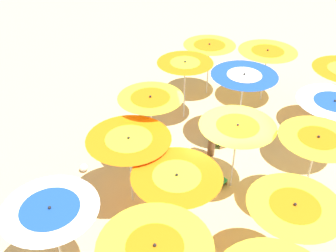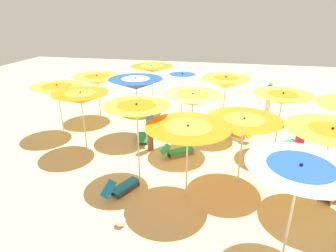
# 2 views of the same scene
# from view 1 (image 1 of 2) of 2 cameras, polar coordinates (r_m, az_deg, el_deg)

# --- Properties ---
(ground) EXTENTS (39.38, 39.38, 0.04)m
(ground) POSITION_cam_1_polar(r_m,az_deg,el_deg) (12.76, 7.48, -7.27)
(ground) COLOR #D1B57F
(beach_umbrella_0) EXTENTS (2.06, 2.06, 2.23)m
(beach_umbrella_0) POSITION_cam_1_polar(r_m,az_deg,el_deg) (16.07, 5.90, 10.85)
(beach_umbrella_0) COLOR silver
(beach_umbrella_0) RESTS_ON ground
(beach_umbrella_1) EXTENTS (2.00, 2.00, 2.36)m
(beach_umbrella_1) POSITION_cam_1_polar(r_m,az_deg,el_deg) (14.28, 2.44, 8.36)
(beach_umbrella_1) COLOR silver
(beach_umbrella_1) RESTS_ON ground
(beach_umbrella_2) EXTENTS (1.95, 1.95, 2.55)m
(beach_umbrella_2) POSITION_cam_1_polar(r_m,az_deg,el_deg) (11.84, -2.51, 3.28)
(beach_umbrella_2) COLOR silver
(beach_umbrella_2) RESTS_ON ground
(beach_umbrella_3) EXTENTS (2.27, 2.27, 2.29)m
(beach_umbrella_3) POSITION_cam_1_polar(r_m,az_deg,el_deg) (10.61, -5.59, -2.47)
(beach_umbrella_3) COLOR silver
(beach_umbrella_3) RESTS_ON ground
(beach_umbrella_4) EXTENTS (2.08, 2.08, 2.39)m
(beach_umbrella_4) POSITION_cam_1_polar(r_m,az_deg,el_deg) (8.95, -16.31, -12.06)
(beach_umbrella_4) COLOR silver
(beach_umbrella_4) RESTS_ON ground
(beach_umbrella_5) EXTENTS (2.24, 2.24, 2.22)m
(beach_umbrella_5) POSITION_cam_1_polar(r_m,az_deg,el_deg) (15.96, 13.93, 9.70)
(beach_umbrella_5) COLOR silver
(beach_umbrella_5) RESTS_ON ground
(beach_umbrella_6) EXTENTS (2.18, 2.18, 2.57)m
(beach_umbrella_6) POSITION_cam_1_polar(r_m,az_deg,el_deg) (13.23, 10.74, 6.37)
(beach_umbrella_6) COLOR silver
(beach_umbrella_6) RESTS_ON ground
(beach_umbrella_7) EXTENTS (2.14, 2.14, 2.30)m
(beach_umbrella_7) POSITION_cam_1_polar(r_m,az_deg,el_deg) (11.21, 9.81, -0.79)
(beach_umbrella_7) COLOR silver
(beach_umbrella_7) RESTS_ON ground
(beach_umbrella_8) EXTENTS (2.20, 2.20, 2.21)m
(beach_umbrella_8) POSITION_cam_1_polar(r_m,az_deg,el_deg) (9.61, 1.24, -8.03)
(beach_umbrella_8) COLOR silver
(beach_umbrella_8) RESTS_ON ground
(beach_umbrella_9) EXTENTS (2.27, 2.27, 2.36)m
(beach_umbrella_9) POSITION_cam_1_polar(r_m,az_deg,el_deg) (8.03, -1.87, -17.55)
(beach_umbrella_9) COLOR silver
(beach_umbrella_9) RESTS_ON ground
(beach_umbrella_11) EXTENTS (2.26, 2.26, 2.31)m
(beach_umbrella_11) POSITION_cam_1_polar(r_m,az_deg,el_deg) (13.05, 22.55, 2.67)
(beach_umbrella_11) COLOR silver
(beach_umbrella_11) RESTS_ON ground
(beach_umbrella_12) EXTENTS (2.00, 2.00, 2.57)m
(beach_umbrella_12) POSITION_cam_1_polar(r_m,az_deg,el_deg) (10.84, 20.45, -2.44)
(beach_umbrella_12) COLOR silver
(beach_umbrella_12) RESTS_ON ground
(beach_umbrella_13) EXTENTS (2.04, 2.04, 2.39)m
(beach_umbrella_13) POSITION_cam_1_polar(r_m,az_deg,el_deg) (9.07, 17.45, -11.53)
(beach_umbrella_13) COLOR silver
(beach_umbrella_13) RESTS_ON ground
(lounger_0) EXTENTS (1.04, 1.23, 0.55)m
(lounger_0) POSITION_cam_1_polar(r_m,az_deg,el_deg) (12.53, 6.01, -6.77)
(lounger_0) COLOR olive
(lounger_0) RESTS_ON ground
(lounger_2) EXTENTS (1.29, 0.84, 0.61)m
(lounger_2) POSITION_cam_1_polar(r_m,az_deg,el_deg) (13.23, -6.12, -4.06)
(lounger_2) COLOR #333338
(lounger_2) RESTS_ON ground
(lounger_4) EXTENTS (1.17, 0.72, 0.55)m
(lounger_4) POSITION_cam_1_polar(r_m,az_deg,el_deg) (13.95, 8.16, -1.95)
(lounger_4) COLOR olive
(lounger_4) RESTS_ON ground
(lounger_5) EXTENTS (0.95, 1.21, 0.57)m
(lounger_5) POSITION_cam_1_polar(r_m,az_deg,el_deg) (11.67, 17.97, -12.60)
(lounger_5) COLOR silver
(lounger_5) RESTS_ON ground
(beachgoer_1) EXTENTS (0.30, 0.30, 1.82)m
(beachgoer_1) POSITION_cam_1_polar(r_m,az_deg,el_deg) (12.97, 6.35, -0.82)
(beachgoer_1) COLOR brown
(beachgoer_1) RESTS_ON ground
(beach_ball) EXTENTS (0.26, 0.26, 0.26)m
(beach_ball) POSITION_cam_1_polar(r_m,az_deg,el_deg) (13.04, -11.91, -5.84)
(beach_ball) COLOR white
(beach_ball) RESTS_ON ground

